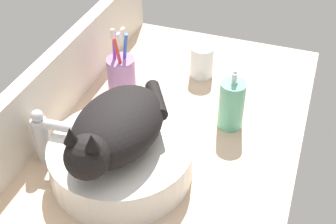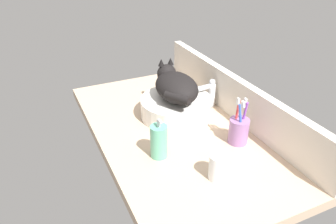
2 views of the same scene
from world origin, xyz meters
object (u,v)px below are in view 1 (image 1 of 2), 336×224
object	(u,v)px
cat	(115,128)
soap_dispenser	(232,105)
water_glass	(201,63)
toothbrush_cup	(121,74)
sink_basin	(121,159)
faucet	(46,134)

from	to	relation	value
cat	soap_dispenser	size ratio (longest dim) A/B	2.02
cat	water_glass	xyz separation A→B (cm)	(44.49, -5.65, -10.10)
soap_dispenser	water_glass	bearing A→B (deg)	34.16
cat	water_glass	distance (cm)	45.97
soap_dispenser	toothbrush_cup	bearing A→B (deg)	81.54
soap_dispenser	water_glass	distance (cm)	23.32
sink_basin	soap_dispenser	size ratio (longest dim) A/B	1.96
soap_dispenser	toothbrush_cup	xyz separation A→B (cm)	(4.64, 31.18, -0.98)
sink_basin	cat	xyz separation A→B (cm)	(-1.37, 0.02, 9.90)
soap_dispenser	sink_basin	bearing A→B (deg)	142.08
sink_basin	faucet	size ratio (longest dim) A/B	2.29
water_glass	soap_dispenser	bearing A→B (deg)	-145.84
toothbrush_cup	sink_basin	bearing A→B (deg)	-156.32
soap_dispenser	cat	bearing A→B (deg)	143.58
faucet	toothbrush_cup	bearing A→B (deg)	-9.41
faucet	soap_dispenser	size ratio (longest dim) A/B	0.86
water_glass	faucet	bearing A→B (deg)	152.50
soap_dispenser	water_glass	xyz separation A→B (cm)	(19.19, 13.02, -2.46)
soap_dispenser	water_glass	size ratio (longest dim) A/B	1.75
sink_basin	cat	bearing A→B (deg)	179.15
toothbrush_cup	water_glass	size ratio (longest dim) A/B	2.06
water_glass	toothbrush_cup	bearing A→B (deg)	128.71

